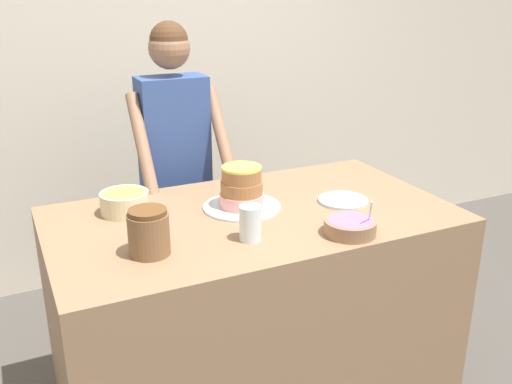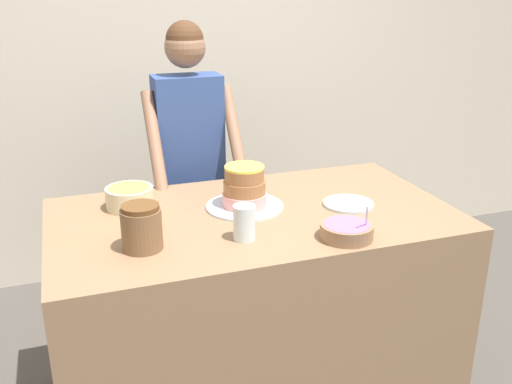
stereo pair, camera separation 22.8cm
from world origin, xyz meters
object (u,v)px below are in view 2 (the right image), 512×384
Objects in this scene: cake at (244,190)px; ceramic_plate at (348,204)px; stoneware_jar at (142,227)px; frosting_bowl_yellow at (130,197)px; frosting_bowl_purple at (347,230)px; drinking_glass at (244,223)px; person_baker at (190,148)px.

ceramic_plate is (0.43, -0.12, -0.07)m from cake.
stoneware_jar reaches higher than ceramic_plate.
ceramic_plate is 1.30× the size of stoneware_jar.
cake is 1.51× the size of ceramic_plate.
ceramic_plate is 0.91m from stoneware_jar.
frosting_bowl_yellow is 0.93m from ceramic_plate.
frosting_bowl_yellow is 0.93m from frosting_bowl_purple.
frosting_bowl_yellow is at bearing 161.16° from cake.
stoneware_jar reaches higher than drinking_glass.
stoneware_jar is at bearing -151.02° from cake.
cake is at bearing -81.56° from person_baker.
cake reaches higher than ceramic_plate.
frosting_bowl_yellow is 1.49× the size of drinking_glass.
frosting_bowl_purple is 0.38m from drinking_glass.
frosting_bowl_yellow is (-0.37, -0.47, -0.05)m from person_baker.
ceramic_plate is at bearing 8.73° from stoneware_jar.
frosting_bowl_purple is 0.34m from ceramic_plate.
cake is 0.45m from ceramic_plate.
ceramic_plate is at bearing 60.92° from frosting_bowl_purple.
drinking_glass reaches higher than frosting_bowl_yellow.
drinking_glass is at bearing 162.64° from frosting_bowl_purple.
person_baker is 7.62× the size of ceramic_plate.
cake is 1.96× the size of stoneware_jar.
person_baker is 0.96m from stoneware_jar.
cake reaches higher than stoneware_jar.
frosting_bowl_purple is 1.19× the size of stoneware_jar.
person_baker is at bearing 125.00° from ceramic_plate.
ceramic_plate is at bearing 18.96° from drinking_glass.
frosting_bowl_yellow is at bearing 162.61° from ceramic_plate.
frosting_bowl_yellow reaches higher than ceramic_plate.
person_baker reaches higher than frosting_bowl_yellow.
stoneware_jar is (-0.38, -0.88, -0.02)m from person_baker.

